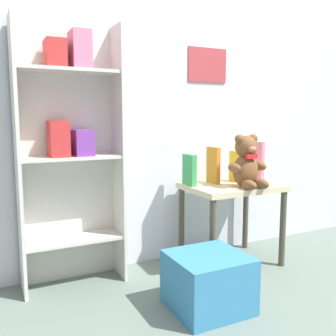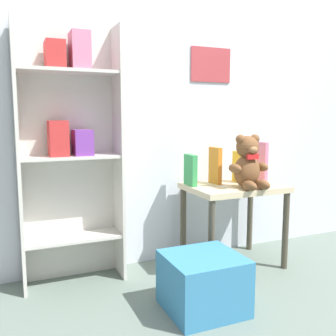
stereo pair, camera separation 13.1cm
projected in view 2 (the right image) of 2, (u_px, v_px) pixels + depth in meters
wall_back at (191, 76)px, 2.54m from camera, size 4.80×0.07×2.50m
bookshelf_side at (69, 142)px, 2.16m from camera, size 0.58×0.22×1.49m
display_table at (234, 198)px, 2.44m from camera, size 0.60×0.45×0.54m
teddy_bear at (248, 164)px, 2.31m from camera, size 0.25×0.23×0.33m
book_standing_green at (190, 170)px, 2.39m from camera, size 0.04×0.13×0.20m
book_standing_orange at (215, 166)px, 2.46m from camera, size 0.03×0.12×0.24m
book_standing_yellow at (239, 167)px, 2.52m from camera, size 0.04×0.12×0.21m
book_standing_pink at (262, 161)px, 2.59m from camera, size 0.03×0.11×0.27m
storage_bin at (203, 283)px, 1.89m from camera, size 0.37×0.36×0.28m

